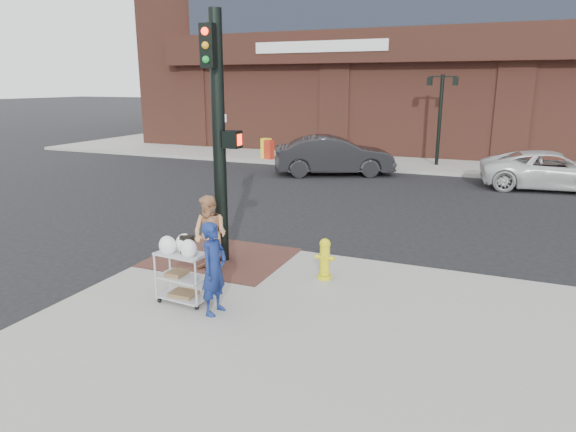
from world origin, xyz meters
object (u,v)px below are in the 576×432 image
at_px(lamp_post, 440,110).
at_px(utility_cart, 182,272).
at_px(woman_blue, 214,268).
at_px(minivan_white, 553,171).
at_px(traffic_signal_pole, 219,132).
at_px(pedestrian_tan, 210,235).
at_px(fire_hydrant, 325,258).
at_px(sedan_dark, 334,156).

height_order(lamp_post, utility_cart, lamp_post).
distance_m(woman_blue, minivan_white, 15.27).
xyz_separation_m(traffic_signal_pole, woman_blue, (1.16, -2.28, -1.92)).
distance_m(lamp_post, minivan_white, 5.95).
height_order(traffic_signal_pole, pedestrian_tan, traffic_signal_pole).
bearing_deg(fire_hydrant, woman_blue, -118.87).
xyz_separation_m(woman_blue, utility_cart, (-0.71, 0.15, -0.23)).
bearing_deg(utility_cart, minivan_white, 64.95).
distance_m(sedan_dark, utility_cart, 13.92).
bearing_deg(sedan_dark, pedestrian_tan, 161.89).
distance_m(traffic_signal_pole, minivan_white, 13.91).
bearing_deg(woman_blue, utility_cart, 81.28).
bearing_deg(woman_blue, minivan_white, -19.16).
height_order(minivan_white, utility_cart, minivan_white).
bearing_deg(minivan_white, woman_blue, 150.49).
bearing_deg(fire_hydrant, pedestrian_tan, -166.85).
relative_size(traffic_signal_pole, sedan_dark, 1.01).
relative_size(pedestrian_tan, sedan_dark, 0.31).
bearing_deg(pedestrian_tan, minivan_white, 67.10).
distance_m(lamp_post, sedan_dark, 5.50).
bearing_deg(traffic_signal_pole, sedan_dark, 96.47).
relative_size(utility_cart, fire_hydrant, 1.48).
xyz_separation_m(traffic_signal_pole, sedan_dark, (-1.33, 11.68, -2.01)).
relative_size(lamp_post, utility_cart, 3.37).
height_order(pedestrian_tan, fire_hydrant, pedestrian_tan).
bearing_deg(fire_hydrant, minivan_white, 68.81).
bearing_deg(minivan_white, sedan_dark, 83.96).
height_order(traffic_signal_pole, minivan_white, traffic_signal_pole).
height_order(utility_cart, fire_hydrant, utility_cart).
xyz_separation_m(sedan_dark, fire_hydrant, (3.64, -11.86, -0.26)).
bearing_deg(utility_cart, sedan_dark, 97.30).
height_order(pedestrian_tan, sedan_dark, pedestrian_tan).
bearing_deg(pedestrian_tan, sedan_dark, 102.44).
xyz_separation_m(lamp_post, utility_cart, (-2.03, -17.36, -1.93)).
xyz_separation_m(sedan_dark, utility_cart, (1.77, -13.81, -0.13)).
distance_m(traffic_signal_pole, woman_blue, 3.19).
bearing_deg(woman_blue, sedan_dark, 13.31).
height_order(traffic_signal_pole, sedan_dark, traffic_signal_pole).
bearing_deg(utility_cart, woman_blue, -11.95).
bearing_deg(utility_cart, traffic_signal_pole, 101.78).
height_order(pedestrian_tan, utility_cart, pedestrian_tan).
xyz_separation_m(lamp_post, woman_blue, (-1.32, -17.51, -1.70)).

